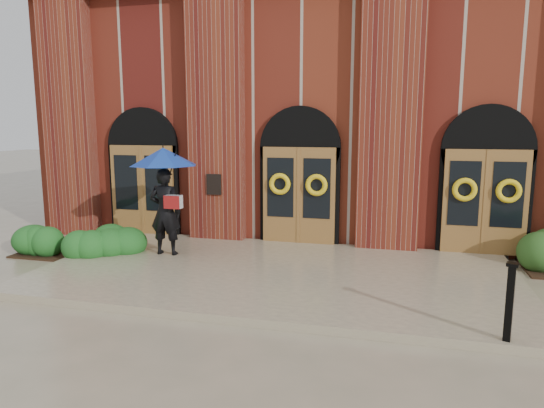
% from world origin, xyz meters
% --- Properties ---
extents(ground, '(90.00, 90.00, 0.00)m').
position_xyz_m(ground, '(0.00, 0.00, 0.00)').
color(ground, gray).
rests_on(ground, ground).
extents(landing, '(10.00, 5.30, 0.15)m').
position_xyz_m(landing, '(0.00, 0.15, 0.07)').
color(landing, tan).
rests_on(landing, ground).
extents(church_building, '(16.20, 12.53, 7.00)m').
position_xyz_m(church_building, '(0.00, 8.78, 3.50)').
color(church_building, maroon).
rests_on(church_building, ground).
extents(man_with_umbrella, '(1.68, 1.68, 2.54)m').
position_xyz_m(man_with_umbrella, '(-2.83, 0.77, 1.93)').
color(man_with_umbrella, black).
rests_on(man_with_umbrella, landing).
extents(metal_post, '(0.20, 0.20, 1.15)m').
position_xyz_m(metal_post, '(4.06, -2.35, 0.76)').
color(metal_post, black).
rests_on(metal_post, landing).
extents(hedge_wall_left, '(2.76, 1.10, 0.71)m').
position_xyz_m(hedge_wall_left, '(-5.20, 0.58, 0.35)').
color(hedge_wall_left, '#1C541C').
rests_on(hedge_wall_left, ground).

